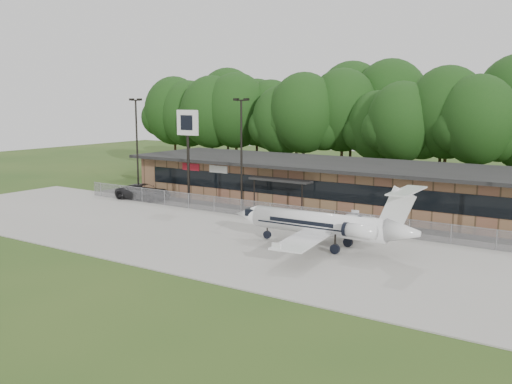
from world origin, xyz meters
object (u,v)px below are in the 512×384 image
Objects in this scene: pole_sign at (188,133)px; terminal at (329,183)px; suv at (144,192)px; business_jet at (325,225)px.

terminal is at bearing 30.30° from pole_sign.
pole_sign is (5.54, 0.52, 6.18)m from suv.
terminal is at bearing 114.23° from business_jet.
business_jet is 2.37× the size of suv.
pole_sign is (-18.60, 7.62, 5.32)m from business_jet.
suv is at bearing -176.22° from pole_sign.
business_jet reaches higher than terminal.
business_jet is at bearing -64.25° from terminal.
suv is (-24.14, 7.09, -0.86)m from business_jet.
pole_sign reaches higher than terminal.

